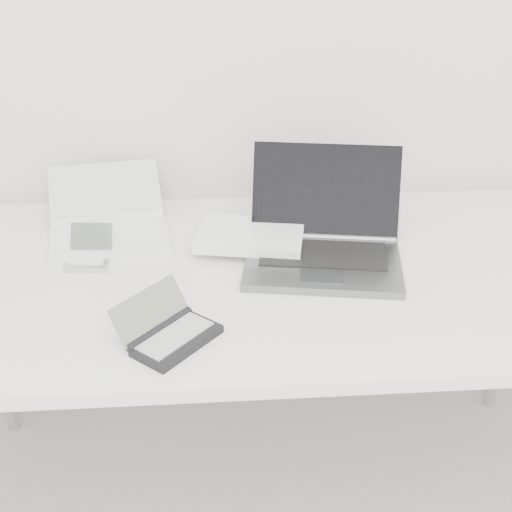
{
  "coord_description": "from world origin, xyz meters",
  "views": [
    {
      "loc": [
        -0.13,
        0.18,
        1.52
      ],
      "look_at": [
        -0.03,
        1.51,
        0.79
      ],
      "focal_mm": 50.0,
      "sensor_mm": 36.0,
      "label": 1
    }
  ],
  "objects": [
    {
      "name": "palmtop_charcoal",
      "position": [
        -0.21,
        1.3,
        0.75
      ],
      "size": [
        0.21,
        0.22,
        0.08
      ],
      "rotation": [
        0.0,
        0.0,
        0.84
      ],
      "color": "black",
      "rests_on": "desk"
    },
    {
      "name": "netbook_open_white",
      "position": [
        -0.37,
        1.76,
        0.75
      ],
      "size": [
        0.32,
        0.38,
        0.11
      ],
      "rotation": [
        0.0,
        0.0,
        0.15
      ],
      "color": "white",
      "rests_on": "desk"
    },
    {
      "name": "desk",
      "position": [
        0.0,
        1.55,
        0.68
      ],
      "size": [
        1.6,
        0.8,
        0.73
      ],
      "color": "white",
      "rests_on": "ground"
    },
    {
      "name": "pda_silver",
      "position": [
        -0.4,
        1.62,
        0.75
      ],
      "size": [
        0.11,
        0.12,
        0.07
      ],
      "rotation": [
        0.0,
        0.0,
        -0.09
      ],
      "color": "silver",
      "rests_on": "desk"
    },
    {
      "name": "laptop_large",
      "position": [
        0.08,
        1.62,
        0.77
      ],
      "size": [
        0.5,
        0.38,
        0.22
      ],
      "rotation": [
        0.0,
        0.0,
        -0.17
      ],
      "color": "slate",
      "rests_on": "desk"
    }
  ]
}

